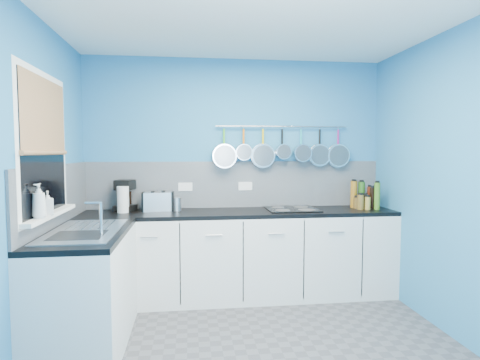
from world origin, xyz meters
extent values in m
cube|color=#47474C|center=(0.00, 0.00, -0.01)|extent=(3.20, 3.00, 0.02)
cube|color=white|center=(0.00, 0.00, 2.51)|extent=(3.20, 3.00, 0.02)
cube|color=teal|center=(0.00, 1.51, 1.25)|extent=(3.20, 0.02, 2.50)
cube|color=teal|center=(0.00, -1.51, 1.25)|extent=(3.20, 0.02, 2.50)
cube|color=teal|center=(-1.61, 0.00, 1.25)|extent=(0.02, 3.00, 2.50)
cube|color=teal|center=(1.61, 0.00, 1.25)|extent=(0.02, 3.00, 2.50)
cube|color=gray|center=(0.00, 1.49, 1.15)|extent=(3.20, 0.02, 0.50)
cube|color=gray|center=(-1.59, 0.60, 1.15)|extent=(0.02, 1.80, 0.50)
cube|color=silver|center=(0.00, 1.20, 0.43)|extent=(3.20, 0.60, 0.86)
cube|color=black|center=(0.00, 1.20, 0.88)|extent=(3.20, 0.60, 0.04)
cube|color=silver|center=(-1.30, 0.30, 0.43)|extent=(0.60, 1.20, 0.86)
cube|color=black|center=(-1.30, 0.30, 0.88)|extent=(0.60, 1.20, 0.04)
cube|color=white|center=(-1.58, 0.30, 1.55)|extent=(0.01, 1.00, 1.10)
cube|color=black|center=(-1.57, 0.30, 1.55)|extent=(0.01, 0.90, 1.00)
cube|color=tan|center=(-1.56, 0.30, 1.77)|extent=(0.01, 0.90, 0.55)
cube|color=white|center=(-1.55, 0.30, 1.04)|extent=(0.10, 0.98, 0.03)
cube|color=silver|center=(-1.30, 0.30, 0.90)|extent=(0.50, 0.95, 0.01)
cube|color=white|center=(-0.55, 1.48, 1.13)|extent=(0.15, 0.01, 0.09)
cube|color=white|center=(0.10, 1.48, 1.13)|extent=(0.15, 0.01, 0.09)
cylinder|color=silver|center=(0.50, 1.45, 1.78)|extent=(1.45, 0.02, 0.02)
imported|color=white|center=(-1.53, 0.04, 1.17)|extent=(0.11, 0.12, 0.24)
imported|color=white|center=(-1.53, 0.20, 1.14)|extent=(0.10, 0.10, 0.17)
cylinder|color=white|center=(-1.16, 1.23, 1.03)|extent=(0.15, 0.15, 0.26)
cube|color=silver|center=(-0.83, 1.32, 1.00)|extent=(0.32, 0.20, 0.19)
cylinder|color=silver|center=(-0.64, 1.29, 0.97)|extent=(0.11, 0.11, 0.14)
cube|color=black|center=(0.56, 1.21, 0.91)|extent=(0.52, 0.46, 0.01)
cylinder|color=#4C190C|center=(1.46, 1.32, 1.01)|extent=(0.06, 0.06, 0.22)
cylinder|color=#265919|center=(1.37, 1.33, 1.04)|extent=(0.07, 0.07, 0.28)
cylinder|color=#8C5914|center=(1.27, 1.31, 1.04)|extent=(0.07, 0.07, 0.29)
cylinder|color=black|center=(1.43, 1.21, 1.01)|extent=(0.05, 0.05, 0.22)
cylinder|color=black|center=(1.36, 1.21, 0.97)|extent=(0.07, 0.07, 0.14)
cylinder|color=brown|center=(1.27, 1.22, 0.96)|extent=(0.07, 0.07, 0.12)
cylinder|color=#3F721E|center=(1.45, 1.12, 1.04)|extent=(0.06, 0.06, 0.28)
cylinder|color=olive|center=(1.35, 1.13, 0.97)|extent=(0.06, 0.06, 0.13)
cylinder|color=brown|center=(1.27, 1.14, 0.98)|extent=(0.07, 0.07, 0.16)
camera|label=1|loc=(-0.50, -2.84, 1.51)|focal=29.96mm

